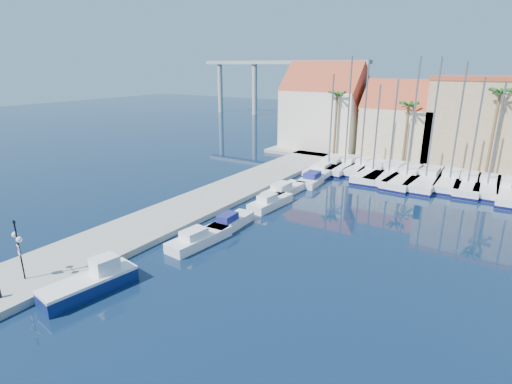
% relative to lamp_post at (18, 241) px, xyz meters
% --- Properties ---
extents(ground, '(260.00, 260.00, 0.00)m').
position_rel_lamp_post_xyz_m(ground, '(8.46, 2.66, -3.10)').
color(ground, '#081A32').
rests_on(ground, ground).
extents(quay_west, '(6.00, 77.00, 0.50)m').
position_rel_lamp_post_xyz_m(quay_west, '(-0.54, 16.16, -2.85)').
color(quay_west, gray).
rests_on(quay_west, ground).
extents(shore_north, '(54.00, 16.00, 0.50)m').
position_rel_lamp_post_xyz_m(shore_north, '(18.46, 50.66, -2.85)').
color(shore_north, gray).
rests_on(shore_north, ground).
extents(lamp_post, '(1.32, 0.59, 3.96)m').
position_rel_lamp_post_xyz_m(lamp_post, '(0.00, 0.00, 0.00)').
color(lamp_post, black).
rests_on(lamp_post, quay_west).
extents(fishing_boat, '(2.73, 5.90, 1.99)m').
position_rel_lamp_post_xyz_m(fishing_boat, '(4.16, 1.85, -2.44)').
color(fishing_boat, '#0E1B53').
rests_on(fishing_boat, ground).
extents(motorboat_west_0, '(2.33, 5.78, 1.40)m').
position_rel_lamp_post_xyz_m(motorboat_west_0, '(5.19, 10.63, -2.59)').
color(motorboat_west_0, white).
rests_on(motorboat_west_0, ground).
extents(motorboat_west_1, '(1.82, 5.13, 1.40)m').
position_rel_lamp_post_xyz_m(motorboat_west_1, '(5.30, 14.69, -2.59)').
color(motorboat_west_1, white).
rests_on(motorboat_west_1, ground).
extents(motorboat_west_2, '(2.17, 5.61, 1.40)m').
position_rel_lamp_post_xyz_m(motorboat_west_2, '(5.44, 21.07, -2.59)').
color(motorboat_west_2, white).
rests_on(motorboat_west_2, ground).
extents(motorboat_west_3, '(2.23, 6.42, 1.40)m').
position_rel_lamp_post_xyz_m(motorboat_west_3, '(4.69, 25.25, -2.59)').
color(motorboat_west_3, white).
rests_on(motorboat_west_3, ground).
extents(motorboat_west_4, '(2.58, 6.68, 1.40)m').
position_rel_lamp_post_xyz_m(motorboat_west_4, '(5.43, 31.19, -2.59)').
color(motorboat_west_4, white).
rests_on(motorboat_west_4, ground).
extents(motorboat_west_5, '(2.92, 7.62, 1.40)m').
position_rel_lamp_post_xyz_m(motorboat_west_5, '(4.62, 35.81, -2.59)').
color(motorboat_west_5, white).
rests_on(motorboat_west_5, ground).
extents(motorboat_west_6, '(2.76, 6.75, 1.40)m').
position_rel_lamp_post_xyz_m(motorboat_west_6, '(5.01, 40.17, -2.59)').
color(motorboat_west_6, white).
rests_on(motorboat_west_6, ground).
extents(sailboat_0, '(3.49, 11.74, 12.30)m').
position_rel_lamp_post_xyz_m(sailboat_0, '(4.72, 38.01, -2.54)').
color(sailboat_0, white).
rests_on(sailboat_0, ground).
extents(sailboat_1, '(3.27, 10.04, 14.43)m').
position_rel_lamp_post_xyz_m(sailboat_1, '(6.51, 39.20, -2.49)').
color(sailboat_1, white).
rests_on(sailboat_1, ground).
extents(sailboat_2, '(2.48, 8.56, 14.05)m').
position_rel_lamp_post_xyz_m(sailboat_2, '(8.51, 39.42, -2.46)').
color(sailboat_2, white).
rests_on(sailboat_2, ground).
extents(sailboat_3, '(3.48, 11.29, 11.18)m').
position_rel_lamp_post_xyz_m(sailboat_3, '(10.52, 38.14, -2.54)').
color(sailboat_3, white).
rests_on(sailboat_3, ground).
extents(sailboat_4, '(3.76, 11.78, 11.82)m').
position_rel_lamp_post_xyz_m(sailboat_4, '(12.48, 38.51, -2.54)').
color(sailboat_4, white).
rests_on(sailboat_4, ground).
extents(sailboat_5, '(3.89, 11.77, 14.27)m').
position_rel_lamp_post_xyz_m(sailboat_5, '(14.75, 37.87, -2.52)').
color(sailboat_5, white).
rests_on(sailboat_5, ground).
extents(sailboat_6, '(3.17, 11.66, 14.23)m').
position_rel_lamp_post_xyz_m(sailboat_6, '(16.77, 38.28, -2.52)').
color(sailboat_6, white).
rests_on(sailboat_6, ground).
extents(sailboat_7, '(2.93, 10.13, 13.71)m').
position_rel_lamp_post_xyz_m(sailboat_7, '(19.21, 38.98, -2.50)').
color(sailboat_7, white).
rests_on(sailboat_7, ground).
extents(sailboat_8, '(3.01, 9.78, 12.18)m').
position_rel_lamp_post_xyz_m(sailboat_8, '(21.12, 38.38, -2.51)').
color(sailboat_8, white).
rests_on(sailboat_8, ground).
extents(sailboat_9, '(2.44, 9.07, 11.62)m').
position_rel_lamp_post_xyz_m(sailboat_9, '(23.04, 38.64, -2.51)').
color(sailboat_9, white).
rests_on(sailboat_9, ground).
extents(sailboat_10, '(3.27, 10.97, 13.90)m').
position_rel_lamp_post_xyz_m(sailboat_10, '(25.31, 38.01, -2.51)').
color(sailboat_10, white).
rests_on(sailboat_10, ground).
extents(building_0, '(12.30, 9.00, 13.50)m').
position_rel_lamp_post_xyz_m(building_0, '(-1.54, 49.66, 3.42)').
color(building_0, beige).
rests_on(building_0, shore_north).
extents(building_1, '(10.30, 8.00, 11.00)m').
position_rel_lamp_post_xyz_m(building_1, '(10.46, 49.66, 2.20)').
color(building_1, tan).
rests_on(building_1, shore_north).
extents(building_2, '(14.20, 10.20, 11.50)m').
position_rel_lamp_post_xyz_m(building_2, '(21.46, 50.66, 3.16)').
color(building_2, tan).
rests_on(building_2, shore_north).
extents(palm_0, '(2.60, 2.60, 10.15)m').
position_rel_lamp_post_xyz_m(palm_0, '(2.46, 44.66, 5.98)').
color(palm_0, brown).
rests_on(palm_0, shore_north).
extents(palm_1, '(2.60, 2.60, 9.15)m').
position_rel_lamp_post_xyz_m(palm_1, '(12.46, 44.66, 5.04)').
color(palm_1, brown).
rests_on(palm_1, shore_north).
extents(palm_2, '(2.60, 2.60, 11.15)m').
position_rel_lamp_post_xyz_m(palm_2, '(22.46, 44.66, 6.92)').
color(palm_2, brown).
rests_on(palm_2, shore_north).
extents(viaduct, '(48.00, 2.20, 14.45)m').
position_rel_lamp_post_xyz_m(viaduct, '(-30.61, 84.66, 7.15)').
color(viaduct, '#9E9E99').
rests_on(viaduct, ground).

